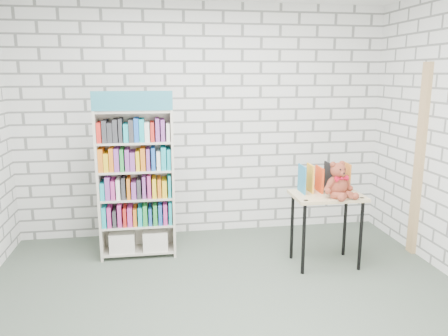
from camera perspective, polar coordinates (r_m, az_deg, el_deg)
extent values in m
plane|color=#475346|center=(3.90, 1.08, -18.28)|extent=(4.50, 4.50, 0.00)
cube|color=silver|center=(5.37, -2.57, 6.03)|extent=(4.50, 0.02, 2.80)
cube|color=silver|center=(1.55, 14.43, -10.19)|extent=(4.50, 0.02, 2.80)
cube|color=beige|center=(4.84, -15.95, -2.27)|extent=(0.03, 0.31, 1.61)
cube|color=beige|center=(4.81, -6.70, -1.98)|extent=(0.03, 0.31, 1.61)
cube|color=beige|center=(4.95, -11.28, -1.72)|extent=(0.81, 0.02, 1.61)
cube|color=teal|center=(4.52, -11.90, 8.57)|extent=(0.81, 0.02, 0.20)
cube|color=beige|center=(5.05, -10.98, -10.44)|extent=(0.75, 0.29, 0.02)
cube|color=beige|center=(4.94, -11.12, -7.18)|extent=(0.75, 0.29, 0.02)
cube|color=beige|center=(4.85, -11.27, -3.78)|extent=(0.75, 0.29, 0.02)
cube|color=beige|center=(4.77, -11.42, -0.26)|extent=(0.75, 0.29, 0.02)
cube|color=beige|center=(4.72, -11.58, 3.36)|extent=(0.75, 0.29, 0.02)
cube|color=beige|center=(4.68, -11.75, 7.26)|extent=(0.75, 0.29, 0.02)
cube|color=silver|center=(5.01, -13.11, -9.24)|extent=(0.27, 0.25, 0.22)
cube|color=silver|center=(5.00, -8.96, -9.13)|extent=(0.27, 0.25, 0.22)
cube|color=orange|center=(4.89, -11.19, -5.90)|extent=(0.75, 0.25, 0.22)
cube|color=#BF338C|center=(4.81, -11.33, -2.45)|extent=(0.75, 0.25, 0.22)
cube|color=#19A5B2|center=(4.74, -11.49, 1.12)|extent=(0.75, 0.25, 0.22)
cube|color=white|center=(4.69, -11.65, 4.77)|extent=(0.75, 0.25, 0.22)
cube|color=tan|center=(4.62, 13.32, -3.54)|extent=(0.71, 0.50, 0.03)
cylinder|color=black|center=(4.47, 10.36, -9.14)|extent=(0.04, 0.04, 0.73)
cylinder|color=black|center=(4.81, 8.88, -7.52)|extent=(0.04, 0.04, 0.73)
cylinder|color=black|center=(4.69, 17.43, -8.47)|extent=(0.04, 0.04, 0.73)
cylinder|color=black|center=(5.01, 15.51, -6.99)|extent=(0.04, 0.04, 0.73)
cylinder|color=black|center=(4.35, 10.65, -4.20)|extent=(0.05, 0.05, 0.01)
cylinder|color=black|center=(4.57, 17.56, -3.77)|extent=(0.05, 0.05, 0.01)
cube|color=teal|center=(4.60, 10.11, -1.35)|extent=(0.02, 0.22, 0.30)
cube|color=#FFA428|center=(4.63, 11.24, -1.30)|extent=(0.02, 0.22, 0.30)
cube|color=#D74217|center=(4.66, 12.35, -1.25)|extent=(0.02, 0.22, 0.30)
cube|color=black|center=(4.70, 13.45, -1.20)|extent=(0.02, 0.22, 0.30)
cube|color=silver|center=(4.74, 14.53, -1.16)|extent=(0.02, 0.22, 0.30)
cube|color=#C66823|center=(4.77, 15.60, -1.11)|extent=(0.02, 0.22, 0.30)
ellipsoid|color=brown|center=(4.53, 14.54, -2.28)|extent=(0.21, 0.18, 0.21)
sphere|color=brown|center=(4.49, 14.69, -0.28)|extent=(0.15, 0.15, 0.15)
sphere|color=brown|center=(4.46, 14.04, 0.46)|extent=(0.06, 0.06, 0.06)
sphere|color=brown|center=(4.53, 15.16, 0.58)|extent=(0.06, 0.06, 0.06)
sphere|color=brown|center=(4.45, 15.17, -0.69)|extent=(0.06, 0.06, 0.06)
sphere|color=black|center=(4.42, 14.94, -0.21)|extent=(0.02, 0.02, 0.02)
sphere|color=black|center=(4.46, 15.47, -0.15)|extent=(0.02, 0.02, 0.02)
sphere|color=black|center=(4.43, 15.40, -0.70)|extent=(0.02, 0.02, 0.02)
cylinder|color=brown|center=(4.44, 13.64, -2.12)|extent=(0.12, 0.08, 0.15)
cylinder|color=brown|center=(4.58, 15.76, -1.82)|extent=(0.11, 0.11, 0.15)
sphere|color=brown|center=(4.43, 13.41, -2.97)|extent=(0.06, 0.06, 0.06)
sphere|color=brown|center=(4.60, 16.13, -2.56)|extent=(0.06, 0.06, 0.06)
cylinder|color=brown|center=(4.43, 14.74, -3.51)|extent=(0.14, 0.17, 0.09)
cylinder|color=brown|center=(4.51, 15.95, -3.32)|extent=(0.07, 0.16, 0.09)
sphere|color=brown|center=(4.36, 15.07, -3.84)|extent=(0.07, 0.07, 0.07)
sphere|color=brown|center=(4.47, 16.79, -3.55)|extent=(0.07, 0.07, 0.07)
cone|color=red|center=(4.44, 14.75, -1.37)|extent=(0.07, 0.07, 0.06)
cone|color=red|center=(4.49, 15.46, -1.27)|extent=(0.07, 0.07, 0.06)
sphere|color=red|center=(4.46, 15.13, -1.33)|extent=(0.03, 0.03, 0.03)
cube|color=tan|center=(5.19, 24.13, 0.83)|extent=(0.05, 0.12, 2.10)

